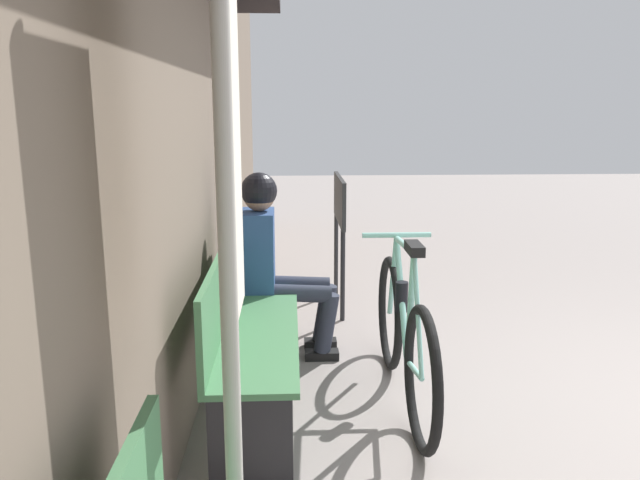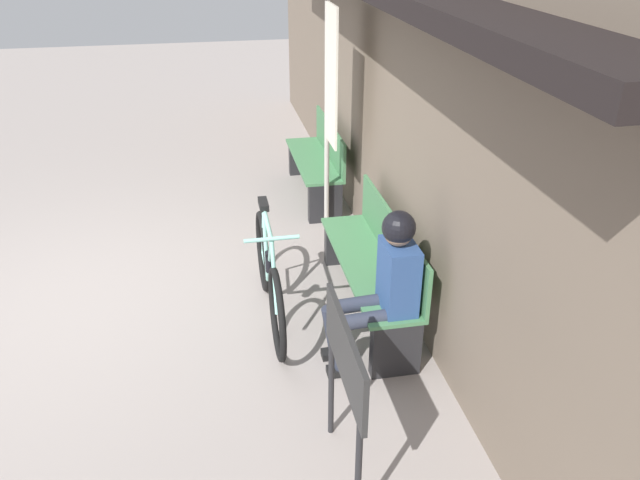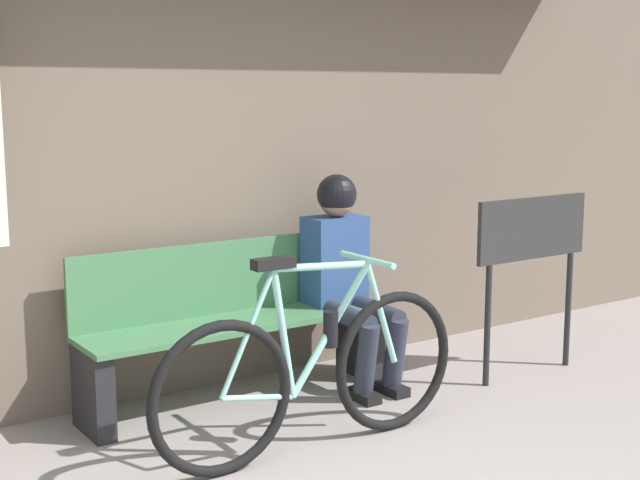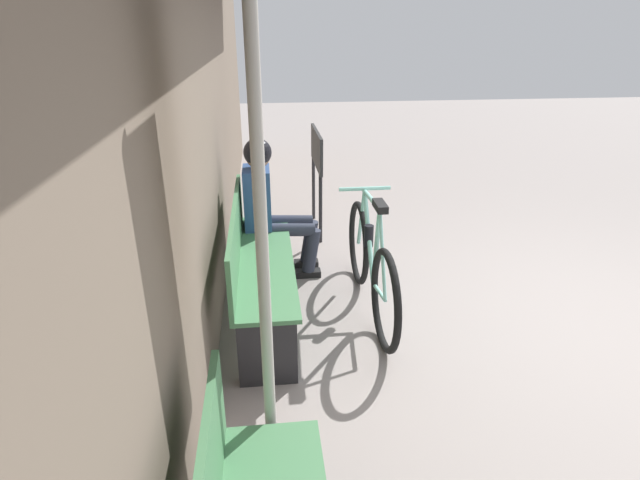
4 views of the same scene
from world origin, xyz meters
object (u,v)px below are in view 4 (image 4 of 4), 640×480
park_bench_near (257,264)px  banner_pole (260,190)px  signboard (317,157)px  bicycle (370,265)px  person_seated (270,199)px

park_bench_near → banner_pole: banner_pole is taller
park_bench_near → signboard: (1.64, -0.62, 0.39)m
bicycle → signboard: (1.69, 0.22, 0.42)m
bicycle → banner_pole: (-1.42, 0.78, 1.06)m
park_bench_near → signboard: size_ratio=1.63×
signboard → bicycle: bearing=-172.5°
park_bench_near → bicycle: 0.85m
bicycle → park_bench_near: bearing=86.9°
park_bench_near → bicycle: bicycle is taller
park_bench_near → banner_pole: size_ratio=0.77×
park_bench_near → person_seated: size_ratio=1.44×
banner_pole → park_bench_near: bearing=2.5°
banner_pole → signboard: banner_pole is taller
park_bench_near → person_seated: bearing=-10.1°
person_seated → park_bench_near: bearing=169.9°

